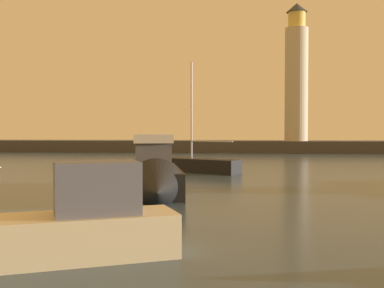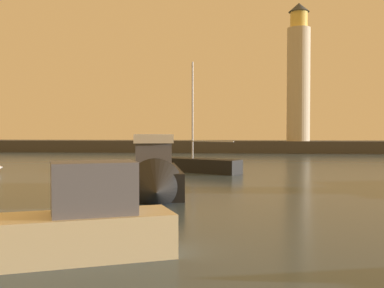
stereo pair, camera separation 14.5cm
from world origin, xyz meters
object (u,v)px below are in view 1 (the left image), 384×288
motorboat_0 (39,229)px  motorboat_4 (154,176)px  lighthouse (296,76)px  sailboat_moored (199,165)px

motorboat_0 → motorboat_4: bearing=86.7°
lighthouse → motorboat_4: 43.40m
motorboat_4 → sailboat_moored: size_ratio=1.14×
lighthouse → motorboat_0: lighthouse is taller
motorboat_4 → sailboat_moored: 11.50m
motorboat_0 → sailboat_moored: sailboat_moored is taller
lighthouse → sailboat_moored: bearing=-109.0°
lighthouse → motorboat_0: bearing=-102.9°
motorboat_4 → sailboat_moored: bearing=84.8°
motorboat_4 → motorboat_0: bearing=-93.3°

